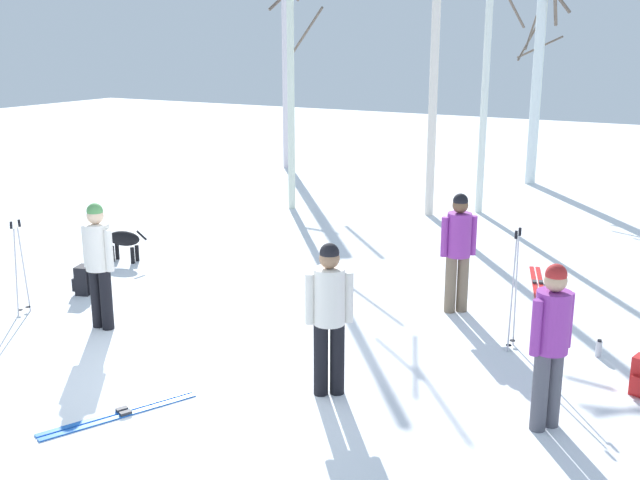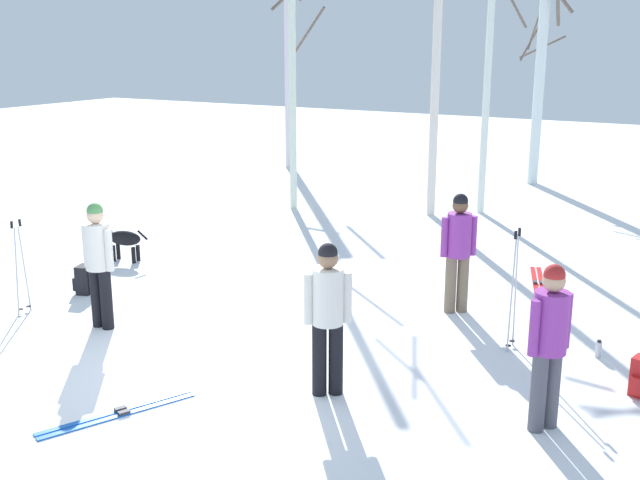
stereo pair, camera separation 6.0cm
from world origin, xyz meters
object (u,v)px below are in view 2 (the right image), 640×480
ski_pair_lying_0 (538,283)px  birch_tree_5 (541,78)px  dog (123,239)px  birch_tree_3 (489,53)px  ski_poles_1 (20,264)px  ski_pair_lying_1 (118,413)px  water_bottle_0 (598,349)px  person_3 (328,309)px  birch_tree_1 (294,65)px  person_2 (98,257)px  birch_tree_0 (289,62)px  birch_tree_2 (436,26)px  person_1 (549,337)px  birch_tree_4 (542,50)px  backpack_1 (84,280)px  ski_poles_0 (514,286)px  person_0 (458,245)px

ski_pair_lying_0 → birch_tree_5: (-2.28, 8.60, 2.74)m
dog → birch_tree_5: size_ratio=0.16×
birch_tree_3 → ski_poles_1: bearing=-111.1°
ski_pair_lying_1 → water_bottle_0: water_bottle_0 is taller
ski_pair_lying_0 → person_3: bearing=-101.6°
birch_tree_1 → birch_tree_3: bearing=23.4°
person_2 → birch_tree_0: 13.33m
ski_pair_lying_1 → birch_tree_2: 10.98m
person_1 → ski_poles_1: size_ratio=1.27×
ski_pair_lying_1 → birch_tree_3: size_ratio=0.24×
ski_pair_lying_0 → water_bottle_0: (1.37, -2.56, 0.09)m
birch_tree_5 → birch_tree_4: bearing=-85.3°
person_1 → water_bottle_0: bearing=85.6°
ski_pair_lying_1 → backpack_1: (-3.21, 2.66, 0.20)m
dog → backpack_1: size_ratio=2.01×
backpack_1 → ski_poles_1: bearing=-96.5°
dog → ski_pair_lying_1: bearing=-47.4°
birch_tree_3 → birch_tree_4: birch_tree_4 is taller
birch_tree_0 → birch_tree_4: size_ratio=0.95×
person_1 → ski_pair_lying_0: size_ratio=1.02×
person_3 → ski_pair_lying_1: (-1.66, -1.50, -0.97)m
birch_tree_2 → person_2: bearing=-99.0°
ski_poles_0 → birch_tree_2: size_ratio=0.20×
ski_poles_1 → birch_tree_3: birch_tree_3 is taller
person_3 → ski_poles_0: (1.39, 2.23, -0.16)m
ski_pair_lying_0 → ski_poles_1: (-6.03, -4.93, 0.71)m
person_2 → birch_tree_1: (-1.57, 7.60, 2.21)m
person_3 → backpack_1: bearing=166.6°
person_0 → birch_tree_5: size_ratio=0.32×
water_bottle_0 → birch_tree_3: bearing=118.3°
ski_pair_lying_0 → ski_pair_lying_1: 7.09m
person_2 → birch_tree_3: birch_tree_3 is taller
person_3 → ski_poles_0: person_3 is taller
dog → ski_pair_lying_0: 7.03m
person_0 → ski_poles_0: 1.43m
backpack_1 → birch_tree_4: bearing=73.5°
water_bottle_0 → ski_pair_lying_0: bearing=118.1°
backpack_1 → water_bottle_0: bearing=10.4°
ski_pair_lying_0 → birch_tree_0: birch_tree_0 is taller
dog → birch_tree_1: size_ratio=0.15×
person_3 → ski_poles_1: person_3 is taller
birch_tree_2 → dog: bearing=-119.3°
birch_tree_4 → water_bottle_0: bearing=-71.7°
dog → birch_tree_3: birch_tree_3 is taller
ski_pair_lying_1 → birch_tree_3: bearing=88.4°
person_0 → backpack_1: (-5.21, -2.01, -0.77)m
ski_poles_0 → birch_tree_1: (-6.56, 5.63, 2.37)m
ski_poles_0 → birch_tree_0: birch_tree_0 is taller
person_3 → birch_tree_5: bearing=95.2°
water_bottle_0 → birch_tree_1: birch_tree_1 is taller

